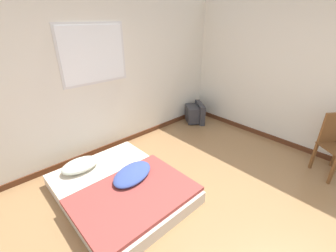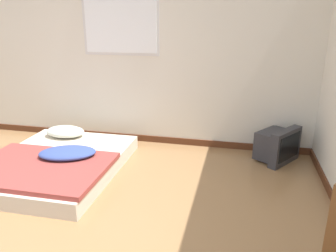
% 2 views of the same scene
% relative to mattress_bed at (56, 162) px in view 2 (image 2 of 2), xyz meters
% --- Properties ---
extents(ground_plane, '(20.00, 20.00, 0.00)m').
position_rel_mattress_bed_xyz_m(ground_plane, '(0.37, -1.30, -0.11)').
color(ground_plane, '#997047').
extents(wall_back, '(7.53, 0.08, 2.60)m').
position_rel_mattress_bed_xyz_m(wall_back, '(0.37, 1.19, 1.18)').
color(wall_back, silver).
rests_on(wall_back, ground_plane).
extents(mattress_bed, '(1.41, 1.75, 0.31)m').
position_rel_mattress_bed_xyz_m(mattress_bed, '(0.00, 0.00, 0.00)').
color(mattress_bed, beige).
rests_on(mattress_bed, ground_plane).
extents(crt_tv, '(0.57, 0.60, 0.42)m').
position_rel_mattress_bed_xyz_m(crt_tv, '(2.48, 0.88, 0.09)').
color(crt_tv, '#333338').
rests_on(crt_tv, ground_plane).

